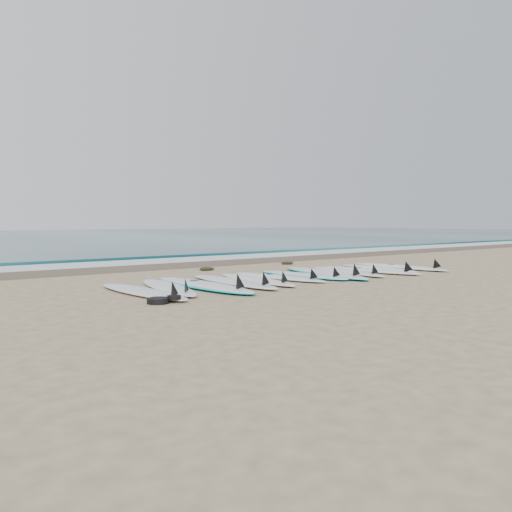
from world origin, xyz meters
TOP-DOWN VIEW (x-y plane):
  - ground at (0.00, 0.00)m, footprint 120.00×120.00m
  - wet_sand_band at (0.00, 4.10)m, footprint 120.00×1.80m
  - foam_band at (0.00, 5.50)m, footprint 120.00×1.40m
  - wave_crest at (0.00, 7.00)m, footprint 120.00×1.00m
  - surfboard_0 at (-3.43, -0.24)m, footprint 0.75×2.57m
  - surfboard_1 at (-2.86, -0.01)m, footprint 0.92×2.55m
  - surfboard_2 at (-2.23, -0.11)m, footprint 0.81×2.90m
  - surfboard_3 at (-1.53, -0.06)m, footprint 0.59×2.68m
  - surfboard_4 at (-0.98, -0.04)m, footprint 0.67×2.50m
  - surfboard_5 at (-0.33, 0.04)m, footprint 0.86×2.41m
  - surfboard_6 at (0.32, 0.07)m, footprint 0.83×2.40m
  - surfboard_7 at (0.93, 0.04)m, footprint 1.19×2.99m
  - surfboard_8 at (1.57, -0.04)m, footprint 0.87×2.51m
  - surfboard_9 at (2.20, -0.17)m, footprint 0.98×2.65m
  - surfboard_10 at (2.80, 0.05)m, footprint 0.57×2.31m
  - surfboard_11 at (3.49, -0.08)m, footprint 0.69×2.64m
  - seaweed_near at (-0.54, 2.52)m, footprint 0.38×0.30m
  - seaweed_far at (2.08, 2.63)m, footprint 0.38×0.29m
  - leash_coil at (-3.59, -1.18)m, footprint 0.46×0.36m

SIDE VIEW (x-z plane):
  - ground at x=0.00m, z-range 0.00..0.00m
  - wet_sand_band at x=0.00m, z-range 0.00..0.01m
  - foam_band at x=0.00m, z-range 0.00..0.04m
  - seaweed_far at x=2.08m, z-range 0.00..0.07m
  - seaweed_near at x=-0.54m, z-range 0.00..0.07m
  - surfboard_6 at x=0.32m, z-range -0.10..0.19m
  - leash_coil at x=-3.59m, z-range -0.01..0.10m
  - wave_crest at x=0.00m, z-range 0.00..0.10m
  - surfboard_10 at x=2.80m, z-range -0.10..0.20m
  - surfboard_5 at x=-0.33m, z-range -0.10..0.20m
  - surfboard_2 at x=-2.23m, z-range -0.13..0.24m
  - surfboard_8 at x=1.57m, z-range -0.10..0.21m
  - surfboard_4 at x=-0.98m, z-range -0.10..0.21m
  - surfboard_7 at x=0.93m, z-range -0.13..0.24m
  - surfboard_1 at x=-2.86m, z-range -0.10..0.21m
  - surfboard_0 at x=-3.43m, z-range -0.11..0.22m
  - surfboard_9 at x=2.20m, z-range -0.11..0.22m
  - surfboard_11 at x=3.49m, z-range -0.11..0.22m
  - surfboard_3 at x=-1.53m, z-range -0.11..0.23m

